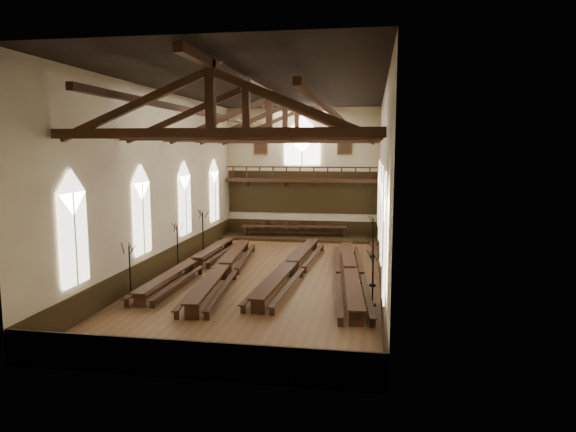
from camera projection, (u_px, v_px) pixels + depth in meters
name	position (u px, v px, depth m)	size (l,w,h in m)	color
ground	(270.00, 275.00, 28.13)	(26.00, 26.00, 0.00)	brown
room_walls	(269.00, 156.00, 27.28)	(26.00, 26.00, 26.00)	beige
wainscot_band	(270.00, 264.00, 28.05)	(12.00, 26.00, 1.20)	black
side_windows	(270.00, 207.00, 27.64)	(11.85, 19.80, 4.50)	white
end_window	(302.00, 144.00, 39.80)	(2.80, 0.12, 3.80)	white
minstrels_gallery	(302.00, 187.00, 40.00)	(11.80, 1.24, 3.70)	#341F10
portraits	(302.00, 145.00, 39.81)	(7.75, 0.09, 1.45)	brown
roof_trusses	(269.00, 123.00, 27.05)	(11.70, 25.70, 2.80)	#341F10
refectory_row_a	(194.00, 262.00, 28.83)	(1.53, 14.08, 0.71)	#341F10
refectory_row_b	(224.00, 267.00, 27.50)	(2.17, 14.51, 0.75)	#341F10
refectory_row_c	(292.00, 265.00, 28.01)	(1.89, 14.49, 0.75)	#341F10
refectory_row_d	(350.00, 271.00, 26.67)	(2.07, 14.50, 0.75)	#341F10
dais	(295.00, 237.00, 39.32)	(11.40, 3.06, 0.20)	black
high_table	(295.00, 228.00, 39.23)	(8.16, 1.56, 0.76)	#341F10
high_chairs	(296.00, 227.00, 40.01)	(7.67, 0.47, 1.01)	#341F10
candelabrum_left_near	(130.00, 281.00, 23.77)	(0.78, 0.75, 2.58)	black
candelabrum_left_mid	(178.00, 254.00, 29.55)	(0.81, 0.75, 2.66)	black
candelabrum_left_far	(203.00, 240.00, 33.96)	(0.85, 0.84, 2.87)	black
candelabrum_right_near	(373.00, 289.00, 22.52)	(0.71, 0.74, 2.46)	black
candelabrum_right_mid	(373.00, 271.00, 25.72)	(0.75, 0.72, 2.50)	black
candelabrum_right_far	(373.00, 245.00, 32.40)	(0.79, 0.80, 2.69)	black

